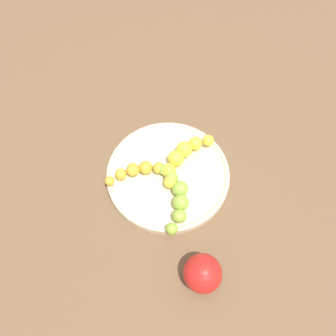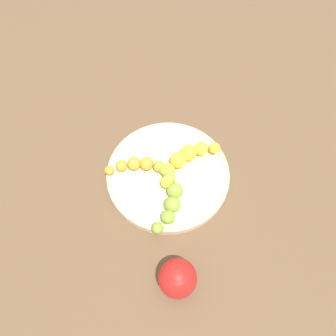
{
  "view_description": "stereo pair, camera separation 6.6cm",
  "coord_description": "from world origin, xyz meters",
  "views": [
    {
      "loc": [
        -0.31,
        0.1,
        0.62
      ],
      "look_at": [
        0.0,
        0.0,
        0.04
      ],
      "focal_mm": 32.57,
      "sensor_mm": 36.0,
      "label": 1
    },
    {
      "loc": [
        -0.32,
        0.04,
        0.62
      ],
      "look_at": [
        0.0,
        0.0,
        0.04
      ],
      "focal_mm": 32.57,
      "sensor_mm": 36.0,
      "label": 2
    }
  ],
  "objects": [
    {
      "name": "apple_red",
      "position": [
        -0.23,
        0.01,
        0.04
      ],
      "size": [
        0.07,
        0.07,
        0.07
      ],
      "primitive_type": "sphere",
      "color": "red",
      "rests_on": "ground_plane"
    },
    {
      "name": "banana_spotted",
      "position": [
        0.01,
        0.06,
        0.03
      ],
      "size": [
        0.05,
        0.15,
        0.03
      ],
      "rotation": [
        0.0,
        0.0,
        6.15
      ],
      "color": "gold",
      "rests_on": "fruit_bowl"
    },
    {
      "name": "banana_green",
      "position": [
        -0.07,
        0.0,
        0.04
      ],
      "size": [
        0.16,
        0.07,
        0.03
      ],
      "rotation": [
        0.0,
        0.0,
        4.52
      ],
      "color": "#8CAD38",
      "rests_on": "fruit_bowl"
    },
    {
      "name": "fruit_bowl",
      "position": [
        0.0,
        0.0,
        0.01
      ],
      "size": [
        0.28,
        0.28,
        0.02
      ],
      "color": "beige",
      "rests_on": "ground_plane"
    },
    {
      "name": "banana_yellow",
      "position": [
        0.02,
        -0.04,
        0.04
      ],
      "size": [
        0.1,
        0.14,
        0.04
      ],
      "rotation": [
        0.0,
        0.0,
        0.56
      ],
      "color": "yellow",
      "rests_on": "fruit_bowl"
    },
    {
      "name": "ground_plane",
      "position": [
        0.0,
        0.0,
        0.0
      ],
      "size": [
        2.4,
        2.4,
        0.0
      ],
      "primitive_type": "plane",
      "color": "brown"
    }
  ]
}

